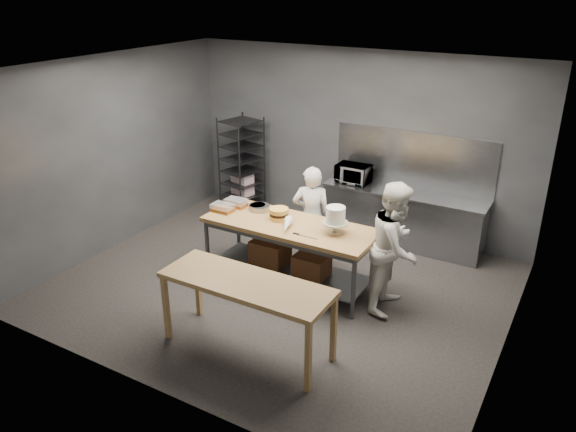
% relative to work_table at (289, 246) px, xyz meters
% --- Properties ---
extents(ground, '(6.00, 6.00, 0.00)m').
position_rel_work_table_xyz_m(ground, '(-0.05, -0.18, -0.57)').
color(ground, black).
rests_on(ground, ground).
extents(back_wall, '(6.00, 0.04, 3.00)m').
position_rel_work_table_xyz_m(back_wall, '(-0.05, 2.32, 0.93)').
color(back_wall, '#4C4F54').
rests_on(back_wall, ground).
extents(work_table, '(2.40, 0.90, 0.92)m').
position_rel_work_table_xyz_m(work_table, '(0.00, 0.00, 0.00)').
color(work_table, olive).
rests_on(work_table, ground).
extents(near_counter, '(2.00, 0.70, 0.90)m').
position_rel_work_table_xyz_m(near_counter, '(0.37, -1.59, 0.24)').
color(near_counter, olive).
rests_on(near_counter, ground).
extents(back_counter, '(2.60, 0.60, 0.90)m').
position_rel_work_table_xyz_m(back_counter, '(0.95, 2.00, -0.12)').
color(back_counter, slate).
rests_on(back_counter, ground).
extents(splashback_panel, '(2.60, 0.02, 0.90)m').
position_rel_work_table_xyz_m(splashback_panel, '(0.95, 2.30, 0.78)').
color(splashback_panel, slate).
rests_on(splashback_panel, back_counter).
extents(speed_rack, '(0.73, 0.77, 1.75)m').
position_rel_work_table_xyz_m(speed_rack, '(-2.09, 1.92, 0.28)').
color(speed_rack, black).
rests_on(speed_rack, ground).
extents(chef_behind, '(0.66, 0.55, 1.55)m').
position_rel_work_table_xyz_m(chef_behind, '(0.02, 0.64, 0.20)').
color(chef_behind, white).
rests_on(chef_behind, ground).
extents(chef_right, '(0.68, 0.86, 1.73)m').
position_rel_work_table_xyz_m(chef_right, '(1.48, 0.13, 0.29)').
color(chef_right, silver).
rests_on(chef_right, ground).
extents(microwave, '(0.54, 0.37, 0.30)m').
position_rel_work_table_xyz_m(microwave, '(0.07, 2.00, 0.48)').
color(microwave, black).
rests_on(microwave, back_counter).
extents(frosted_cake_stand, '(0.34, 0.34, 0.37)m').
position_rel_work_table_xyz_m(frosted_cake_stand, '(0.69, 0.01, 0.58)').
color(frosted_cake_stand, '#B3AA8F').
rests_on(frosted_cake_stand, work_table).
extents(layer_cake, '(0.26, 0.26, 0.16)m').
position_rel_work_table_xyz_m(layer_cake, '(-0.18, 0.05, 0.43)').
color(layer_cake, gold).
rests_on(layer_cake, work_table).
extents(cake_pans, '(0.69, 0.30, 0.07)m').
position_rel_work_table_xyz_m(cake_pans, '(-0.74, 0.20, 0.39)').
color(cake_pans, gray).
rests_on(cake_pans, work_table).
extents(piping_bag, '(0.25, 0.40, 0.12)m').
position_rel_work_table_xyz_m(piping_bag, '(0.08, -0.20, 0.41)').
color(piping_bag, white).
rests_on(piping_bag, work_table).
extents(offset_spatula, '(0.36, 0.02, 0.02)m').
position_rel_work_table_xyz_m(offset_spatula, '(0.35, -0.27, 0.35)').
color(offset_spatula, slate).
rests_on(offset_spatula, work_table).
extents(pastry_clamshells, '(0.37, 0.46, 0.11)m').
position_rel_work_table_xyz_m(pastry_clamshells, '(-1.00, 0.01, 0.40)').
color(pastry_clamshells, '#A15920').
rests_on(pastry_clamshells, work_table).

